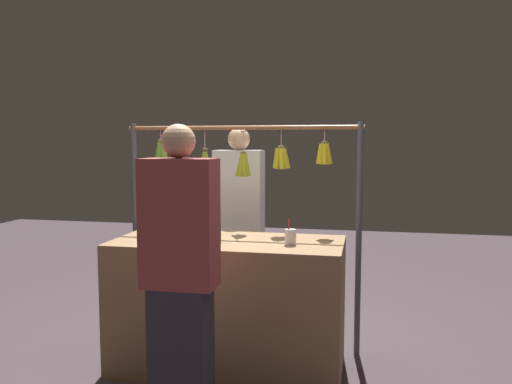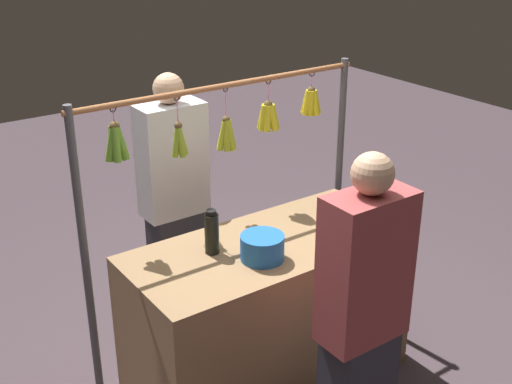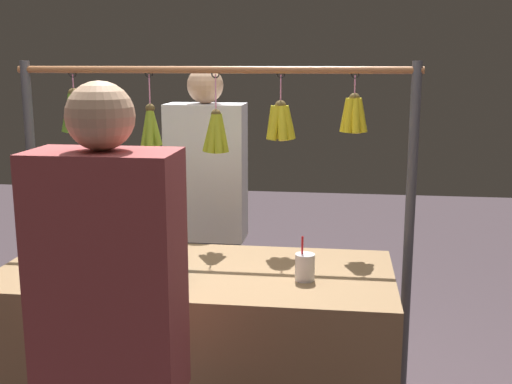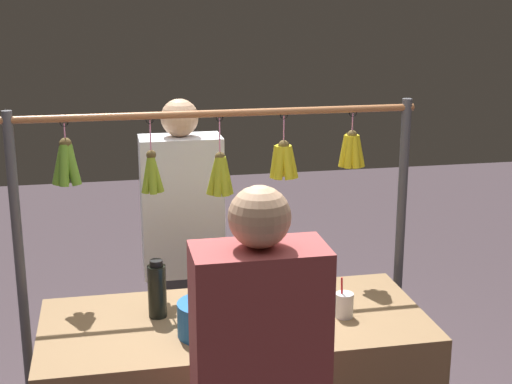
% 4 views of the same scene
% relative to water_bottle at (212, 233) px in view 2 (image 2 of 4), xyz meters
% --- Properties ---
extents(ground_plane, '(12.00, 12.00, 0.00)m').
position_rel_water_bottle_xyz_m(ground_plane, '(-0.31, 0.09, -1.03)').
color(ground_plane, '#473940').
extents(market_counter, '(1.57, 0.72, 0.91)m').
position_rel_water_bottle_xyz_m(market_counter, '(-0.31, 0.09, -0.57)').
color(market_counter, olive).
rests_on(market_counter, ground).
extents(display_rack, '(1.81, 0.13, 1.73)m').
position_rel_water_bottle_xyz_m(display_rack, '(-0.31, -0.34, 0.21)').
color(display_rack, '#4C4C51').
rests_on(display_rack, ground).
extents(water_bottle, '(0.08, 0.08, 0.25)m').
position_rel_water_bottle_xyz_m(water_bottle, '(0.00, 0.00, 0.00)').
color(water_bottle, black).
rests_on(water_bottle, market_counter).
extents(blue_bucket, '(0.23, 0.23, 0.13)m').
position_rel_water_bottle_xyz_m(blue_bucket, '(-0.17, 0.21, -0.05)').
color(blue_bucket, '#1D5EB0').
rests_on(blue_bucket, market_counter).
extents(drink_cup, '(0.08, 0.08, 0.17)m').
position_rel_water_bottle_xyz_m(drink_cup, '(-0.75, 0.16, -0.06)').
color(drink_cup, silver).
rests_on(drink_cup, market_counter).
extents(vendor_person, '(0.40, 0.22, 1.70)m').
position_rel_water_bottle_xyz_m(vendor_person, '(-0.18, -0.75, -0.19)').
color(vendor_person, '#2D2D38').
rests_on(vendor_person, ground).
extents(customer_person, '(0.40, 0.22, 1.68)m').
position_rel_water_bottle_xyz_m(customer_person, '(-0.25, 0.88, -0.20)').
color(customer_person, '#2D2D38').
rests_on(customer_person, ground).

